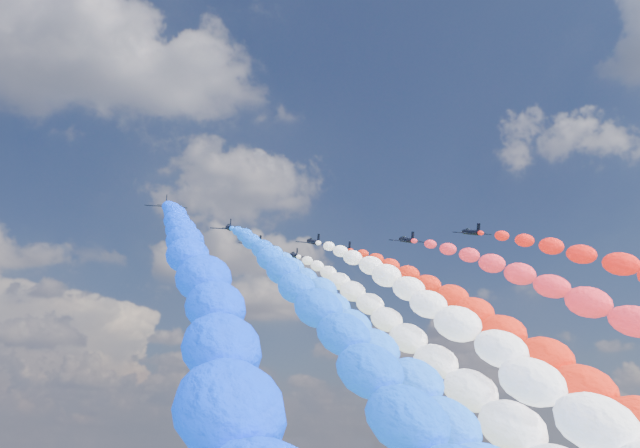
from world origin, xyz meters
name	(u,v)px	position (x,y,z in m)	size (l,w,h in m)	color
jet_0	(166,205)	(-34.66, -7.41, 98.72)	(8.29, 11.11, 2.45)	black
trail_0	(188,270)	(-34.66, -70.30, 71.54)	(6.20, 123.00, 57.76)	#0433FF
jet_1	(229,228)	(-20.25, 5.30, 98.72)	(8.29, 11.11, 2.45)	black
trail_1	(290,298)	(-20.25, -57.60, 71.54)	(6.20, 123.00, 57.76)	blue
jet_2	(256,243)	(-12.20, 16.77, 98.72)	(8.29, 11.11, 2.45)	black
trail_2	(326,314)	(-12.20, -46.13, 71.54)	(6.20, 123.00, 57.76)	#1963FF
jet_3	(314,242)	(0.58, 12.17, 98.72)	(8.29, 11.11, 2.45)	black
trail_3	(419,313)	(0.58, -50.73, 71.54)	(6.20, 123.00, 57.76)	white
jet_4	(295,255)	(-0.81, 26.11, 98.72)	(8.29, 11.11, 2.45)	black
trail_4	(379,327)	(-0.81, -36.79, 71.54)	(6.20, 123.00, 57.76)	white
jet_5	(345,249)	(9.73, 16.74, 98.72)	(8.29, 11.11, 2.45)	black
trail_5	(463,320)	(9.73, -46.15, 71.54)	(6.20, 123.00, 57.76)	red
jet_6	(407,240)	(21.09, 4.95, 98.72)	(8.29, 11.11, 2.45)	black
trail_6	(571,311)	(21.09, -57.94, 71.54)	(6.20, 123.00, 57.76)	red
jet_7	(471,232)	(32.66, -4.92, 98.72)	(8.29, 11.11, 2.45)	black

